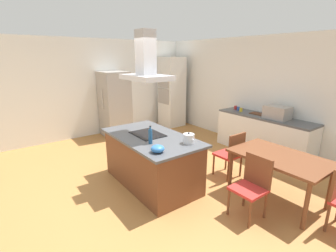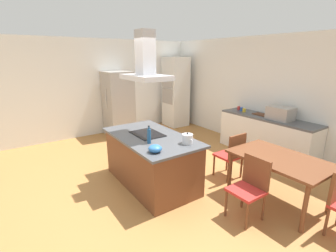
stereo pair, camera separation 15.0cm
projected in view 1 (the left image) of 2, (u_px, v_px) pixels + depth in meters
name	position (u px, v px, depth m)	size (l,w,h in m)	color
ground	(210.00, 162.00, 5.28)	(16.00, 16.00, 0.00)	#AD753D
wall_back	(263.00, 93.00, 5.90)	(7.20, 0.10, 2.70)	white
wall_left	(117.00, 86.00, 7.28)	(0.10, 8.80, 2.70)	white
kitchen_island	(152.00, 160.00, 4.30)	(1.89, 1.05, 0.90)	brown
cooktop	(148.00, 134.00, 4.26)	(0.60, 0.44, 0.01)	black
tea_kettle	(189.00, 139.00, 3.81)	(0.23, 0.18, 0.18)	silver
olive_oil_bottle	(150.00, 136.00, 3.78)	(0.06, 0.06, 0.29)	navy
mixing_bowl	(158.00, 149.00, 3.45)	(0.20, 0.20, 0.11)	#2D6BB7
back_counter	(263.00, 135.00, 5.67)	(2.24, 0.62, 0.90)	silver
countertop_microwave	(277.00, 112.00, 5.29)	(0.50, 0.38, 0.28)	#9E9993
coffee_mug_red	(236.00, 108.00, 6.26)	(0.08, 0.08, 0.09)	red
coffee_mug_blue	(238.00, 109.00, 6.14)	(0.08, 0.08, 0.09)	#2D56B2
coffee_mug_yellow	(241.00, 110.00, 6.01)	(0.08, 0.08, 0.09)	gold
cutting_board	(258.00, 114.00, 5.75)	(0.34, 0.24, 0.02)	#59331E
wall_oven_stack	(172.00, 92.00, 7.87)	(0.70, 0.66, 2.20)	silver
refrigerator	(115.00, 104.00, 6.86)	(0.80, 0.73, 1.82)	#9E9993
dining_table	(279.00, 161.00, 3.75)	(1.40, 0.90, 0.75)	brown
chair_at_left_end	(232.00, 152.00, 4.50)	(0.42, 0.42, 0.89)	red
chair_facing_island	(252.00, 183.00, 3.41)	(0.42, 0.42, 0.89)	red
range_hood	(146.00, 64.00, 3.93)	(0.90, 0.55, 0.78)	#ADADB2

